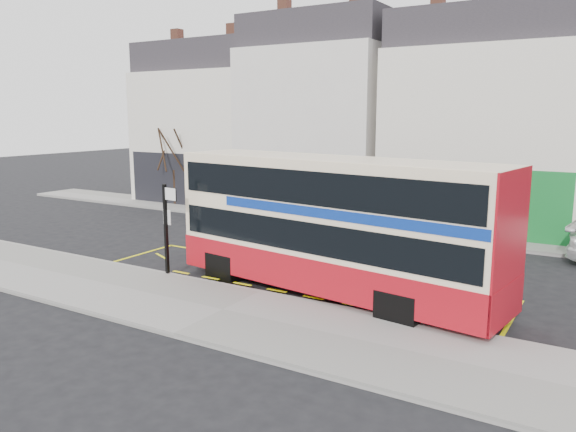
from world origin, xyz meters
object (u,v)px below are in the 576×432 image
Objects in this scene: car_grey at (393,226)px; street_tree_left at (174,138)px; double_decker_bus at (333,224)px; car_silver at (241,209)px; bus_stop_post at (167,221)px.

street_tree_left reaches higher than car_grey.
double_decker_bus reaches higher than car_grey.
car_silver is 8.13m from car_grey.
bus_stop_post is 9.79m from car_silver.
double_decker_bus reaches higher than bus_stop_post.
street_tree_left is (-14.73, 2.50, 3.36)m from car_grey.
car_silver is at bearing 88.46° from car_grey.
double_decker_bus is 2.44× the size of car_silver.
car_grey is 15.31m from street_tree_left.
bus_stop_post reaches higher than car_silver.
bus_stop_post reaches higher than car_grey.
street_tree_left is (-6.60, 2.42, 3.33)m from car_silver.
bus_stop_post is 10.19m from car_grey.
street_tree_left is at bearing 154.69° from double_decker_bus.
car_grey is at bearing 105.16° from double_decker_bus.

